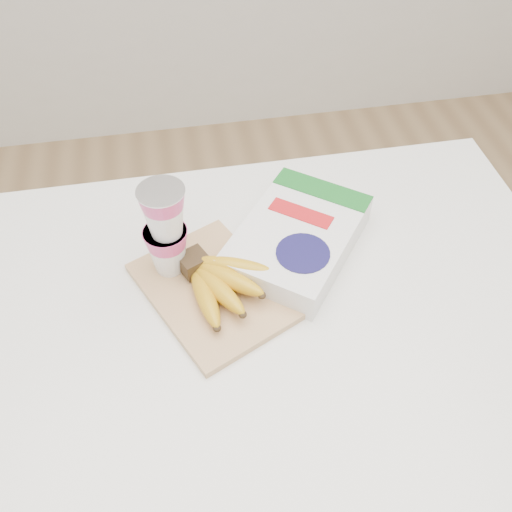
{
  "coord_description": "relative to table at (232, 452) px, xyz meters",
  "views": [
    {
      "loc": [
        -0.05,
        -0.55,
        1.77
      ],
      "look_at": [
        0.08,
        0.12,
        1.01
      ],
      "focal_mm": 40.0,
      "sensor_mm": 36.0,
      "label": 1
    }
  ],
  "objects": [
    {
      "name": "room",
      "position": [
        0.0,
        0.0,
        0.86
      ],
      "size": [
        4.0,
        4.0,
        4.0
      ],
      "color": "tan",
      "rests_on": "ground"
    },
    {
      "name": "table",
      "position": [
        0.0,
        0.0,
        0.0
      ],
      "size": [
        1.3,
        0.87,
        0.97
      ],
      "primitive_type": "cube",
      "color": "silver",
      "rests_on": "ground"
    },
    {
      "name": "cutting_board",
      "position": [
        -0.01,
        0.09,
        0.49
      ],
      "size": [
        0.3,
        0.34,
        0.01
      ],
      "primitive_type": "cube",
      "rotation": [
        0.0,
        0.0,
        0.44
      ],
      "color": "tan",
      "rests_on": "table"
    },
    {
      "name": "bananas",
      "position": [
        0.01,
        0.08,
        0.53
      ],
      "size": [
        0.17,
        0.18,
        0.06
      ],
      "color": "#382816",
      "rests_on": "cutting_board"
    },
    {
      "name": "yogurt_stack",
      "position": [
        -0.07,
        0.15,
        0.6
      ],
      "size": [
        0.08,
        0.08,
        0.19
      ],
      "color": "white",
      "rests_on": "cutting_board"
    },
    {
      "name": "cereal_box",
      "position": [
        0.16,
        0.16,
        0.52
      ],
      "size": [
        0.33,
        0.34,
        0.06
      ],
      "rotation": [
        0.0,
        0.0,
        -0.66
      ],
      "color": "silver",
      "rests_on": "table"
    }
  ]
}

